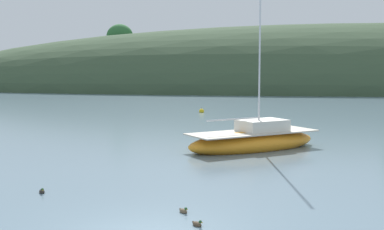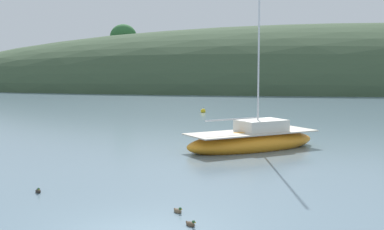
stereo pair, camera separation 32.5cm
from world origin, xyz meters
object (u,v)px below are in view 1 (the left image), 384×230
(duck_straggler, at_px, (197,224))
(sailboat_yellow_far, at_px, (254,140))
(duck_lone_left, at_px, (183,211))
(duck_trailing, at_px, (42,191))
(mooring_buoy_inner, at_px, (202,111))

(duck_straggler, bearing_deg, sailboat_yellow_far, 80.97)
(sailboat_yellow_far, bearing_deg, duck_lone_left, -102.23)
(duck_lone_left, bearing_deg, duck_trailing, 157.46)
(duck_lone_left, xyz_separation_m, duck_trailing, (-5.11, 2.12, 0.00))
(duck_lone_left, relative_size, duck_trailing, 0.96)
(sailboat_yellow_far, distance_m, duck_trailing, 12.63)
(duck_lone_left, xyz_separation_m, duck_straggler, (0.49, -1.30, 0.00))
(mooring_buoy_inner, bearing_deg, duck_straggler, -87.25)
(duck_lone_left, height_order, duck_trailing, same)
(mooring_buoy_inner, height_order, duck_trailing, mooring_buoy_inner)
(duck_straggler, bearing_deg, duck_lone_left, 110.79)
(mooring_buoy_inner, bearing_deg, sailboat_yellow_far, -79.31)
(mooring_buoy_inner, distance_m, duck_trailing, 29.96)
(duck_straggler, bearing_deg, mooring_buoy_inner, 92.75)
(duck_lone_left, relative_size, duck_straggler, 1.03)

